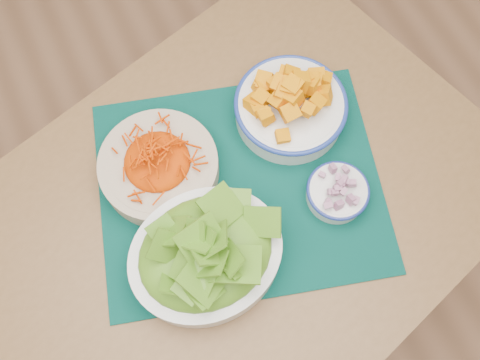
{
  "coord_description": "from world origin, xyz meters",
  "views": [
    {
      "loc": [
        0.02,
        -0.01,
        1.72
      ],
      "look_at": [
        0.18,
        0.31,
        0.78
      ],
      "focal_mm": 40.0,
      "sensor_mm": 36.0,
      "label": 1
    }
  ],
  "objects_px": {
    "onion_bowl": "(338,191)",
    "placemat": "(240,186)",
    "squash_bowl": "(291,104)",
    "carrot_bowl": "(158,164)",
    "table": "(213,240)",
    "lettuce_bowl": "(205,252)"
  },
  "relations": [
    {
      "from": "squash_bowl",
      "to": "onion_bowl",
      "type": "height_order",
      "value": "squash_bowl"
    },
    {
      "from": "lettuce_bowl",
      "to": "carrot_bowl",
      "type": "bearing_deg",
      "value": 91.29
    },
    {
      "from": "carrot_bowl",
      "to": "squash_bowl",
      "type": "distance_m",
      "value": 0.28
    },
    {
      "from": "onion_bowl",
      "to": "squash_bowl",
      "type": "bearing_deg",
      "value": 89.81
    },
    {
      "from": "table",
      "to": "lettuce_bowl",
      "type": "distance_m",
      "value": 0.18
    },
    {
      "from": "table",
      "to": "carrot_bowl",
      "type": "height_order",
      "value": "carrot_bowl"
    },
    {
      "from": "table",
      "to": "squash_bowl",
      "type": "bearing_deg",
      "value": 14.14
    },
    {
      "from": "placemat",
      "to": "carrot_bowl",
      "type": "bearing_deg",
      "value": 160.37
    },
    {
      "from": "table",
      "to": "placemat",
      "type": "relative_size",
      "value": 2.44
    },
    {
      "from": "table",
      "to": "onion_bowl",
      "type": "relative_size",
      "value": 11.11
    },
    {
      "from": "placemat",
      "to": "squash_bowl",
      "type": "distance_m",
      "value": 0.19
    },
    {
      "from": "table",
      "to": "placemat",
      "type": "distance_m",
      "value": 0.14
    },
    {
      "from": "onion_bowl",
      "to": "placemat",
      "type": "bearing_deg",
      "value": 147.16
    },
    {
      "from": "carrot_bowl",
      "to": "onion_bowl",
      "type": "relative_size",
      "value": 2.13
    },
    {
      "from": "placemat",
      "to": "onion_bowl",
      "type": "xyz_separation_m",
      "value": [
        0.15,
        -0.1,
        0.03
      ]
    },
    {
      "from": "lettuce_bowl",
      "to": "onion_bowl",
      "type": "relative_size",
      "value": 2.39
    },
    {
      "from": "squash_bowl",
      "to": "carrot_bowl",
      "type": "bearing_deg",
      "value": -179.74
    },
    {
      "from": "table",
      "to": "lettuce_bowl",
      "type": "xyz_separation_m",
      "value": [
        -0.03,
        -0.06,
        0.17
      ]
    },
    {
      "from": "table",
      "to": "squash_bowl",
      "type": "xyz_separation_m",
      "value": [
        0.24,
        0.14,
        0.16
      ]
    },
    {
      "from": "carrot_bowl",
      "to": "onion_bowl",
      "type": "distance_m",
      "value": 0.34
    },
    {
      "from": "squash_bowl",
      "to": "onion_bowl",
      "type": "xyz_separation_m",
      "value": [
        -0.0,
        -0.19,
        -0.02
      ]
    },
    {
      "from": "table",
      "to": "lettuce_bowl",
      "type": "relative_size",
      "value": 4.65
    }
  ]
}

